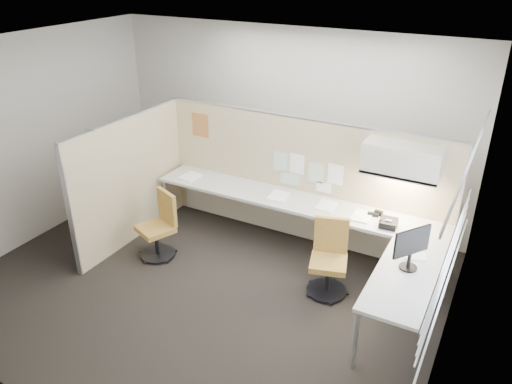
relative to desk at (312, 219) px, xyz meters
The scene contains 26 objects.
floor 1.58m from the desk, 129.58° to the right, with size 5.50×4.50×0.01m, color black.
ceiling 2.64m from the desk, 129.58° to the right, with size 5.50×4.50×0.01m, color white.
wall_back 1.66m from the desk, 129.62° to the left, with size 5.50×0.02×2.80m, color beige.
wall_front 3.59m from the desk, 105.41° to the right, with size 5.50×0.02×2.80m, color beige.
wall_left 3.93m from the desk, 162.99° to the right, with size 0.02×4.50×2.80m, color beige.
wall_right 2.28m from the desk, 31.75° to the right, with size 0.02×4.50×2.80m, color beige.
window_pane 2.32m from the desk, 32.11° to the right, with size 0.01×2.80×1.30m, color #9AA4B3.
partition_back 0.67m from the desk, 128.75° to the left, with size 4.10×0.06×1.75m, color #C6B289.
partition_left 2.52m from the desk, 165.56° to the right, with size 0.06×2.20×1.75m, color #C6B289.
desk is the anchor object (origin of this frame).
overhead_bin 1.35m from the desk, 15.24° to the left, with size 0.90×0.36×0.38m, color beige.
task_light_strip 1.22m from the desk, 15.24° to the left, with size 0.60×0.06×0.02m, color #FFEABF.
pinned_papers 0.69m from the desk, 124.37° to the left, with size 1.01×0.00×0.47m.
poster 2.19m from the desk, 167.47° to the left, with size 0.28×0.00×0.35m, color orange.
chair_left 2.01m from the desk, 154.59° to the right, with size 0.54×0.56×0.89m.
chair_right 0.71m from the desk, 50.09° to the right, with size 0.52×0.54×0.90m.
monitor 1.60m from the desk, 28.05° to the right, with size 0.28×0.38×0.47m.
phone 0.97m from the desk, ahead, with size 0.22×0.21×0.12m.
stapler 0.77m from the desk, 15.44° to the left, with size 0.14×0.04×0.05m, color black.
tape_dispenser 0.83m from the desk, 18.92° to the left, with size 0.10×0.06×0.06m, color black.
coat_hook 2.91m from the desk, 154.04° to the right, with size 0.18×0.46×1.39m.
paper_stack_0 1.96m from the desk, behind, with size 0.23×0.30×0.03m, color white.
paper_stack_1 0.56m from the desk, 169.55° to the left, with size 0.23×0.30×0.04m, color white.
paper_stack_2 0.25m from the desk, 56.89° to the left, with size 0.23×0.30×0.02m, color white.
paper_stack_3 0.63m from the desk, 10.33° to the left, with size 0.23×0.30×0.02m, color white.
paper_stack_4 1.43m from the desk, 16.68° to the right, with size 0.23×0.30×0.02m, color white.
Camera 1 is at (2.96, -4.15, 3.72)m, focal length 35.00 mm.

